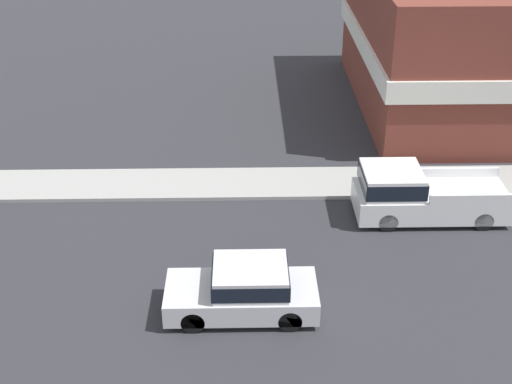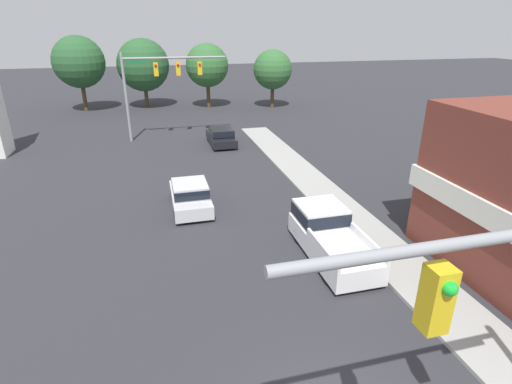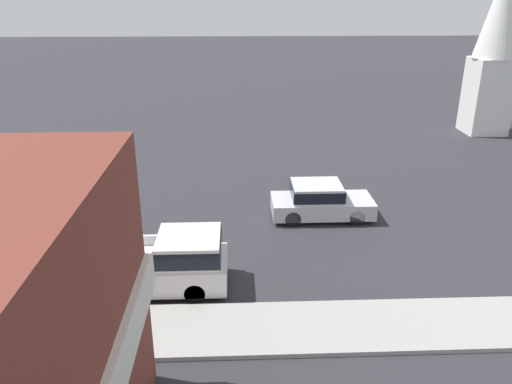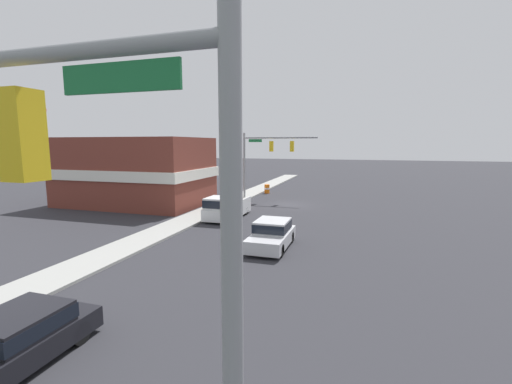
% 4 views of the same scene
% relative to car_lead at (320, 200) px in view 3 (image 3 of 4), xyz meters
% --- Properties ---
extents(car_lead, '(1.92, 4.27, 1.53)m').
position_rel_car_lead_xyz_m(car_lead, '(0.00, 0.00, 0.00)').
color(car_lead, black).
rests_on(car_lead, ground).
extents(pickup_truck_parked, '(2.09, 5.22, 1.83)m').
position_rel_car_lead_xyz_m(pickup_truck_parked, '(5.22, -5.99, 0.11)').
color(pickup_truck_parked, black).
rests_on(pickup_truck_parked, ground).
extents(church_steeple, '(2.78, 2.78, 11.13)m').
position_rel_car_lead_xyz_m(church_steeple, '(-13.57, 13.47, 5.03)').
color(church_steeple, white).
rests_on(church_steeple, ground).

